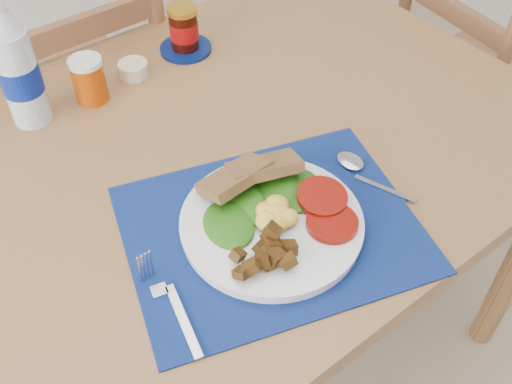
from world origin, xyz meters
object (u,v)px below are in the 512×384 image
chair_far (65,70)px  water_bottle (18,70)px  chair_end (472,47)px  breakfast_plate (270,223)px  juice_glass (89,81)px  jam_on_saucer (184,32)px

chair_far → water_bottle: (-0.17, -0.30, 0.24)m
chair_end → breakfast_plate: bearing=113.7°
juice_glass → breakfast_plate: bearing=-83.0°
chair_far → chair_end: chair_far is taller
breakfast_plate → water_bottle: 0.54m
jam_on_saucer → juice_glass: bearing=-172.2°
chair_end → juice_glass: size_ratio=12.75×
chair_far → breakfast_plate: size_ratio=4.38×
chair_far → jam_on_saucer: chair_far is taller
chair_far → jam_on_saucer: 0.38m
jam_on_saucer → chair_far: bearing=123.5°
chair_far → chair_end: (0.96, -0.51, -0.06)m
chair_far → juice_glass: bearing=80.0°
chair_far → water_bottle: chair_far is taller
chair_end → juice_glass: 1.06m
juice_glass → jam_on_saucer: 0.24m
jam_on_saucer → chair_end: bearing=-16.3°
water_bottle → juice_glass: bearing=-7.3°
juice_glass → chair_far: bearing=79.8°
chair_end → chair_far: bearing=68.9°
breakfast_plate → water_bottle: (-0.18, 0.50, 0.09)m
breakfast_plate → jam_on_saucer: 0.55m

